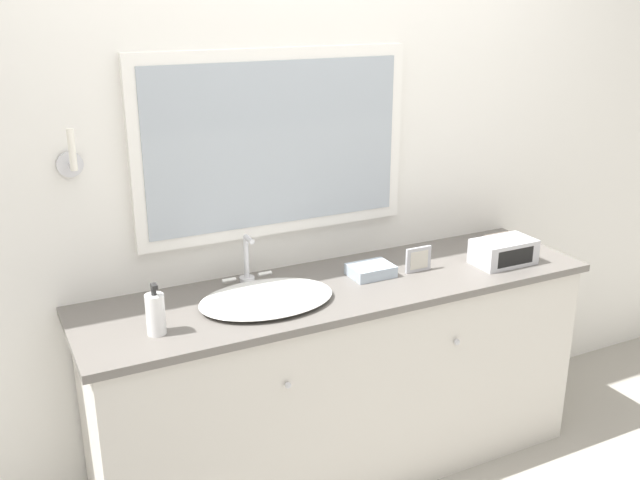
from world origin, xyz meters
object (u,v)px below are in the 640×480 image
object	(u,v)px
appliance_box	(504,252)
picture_frame	(418,259)
sink_basin	(266,297)
soap_bottle	(156,314)

from	to	relation	value
appliance_box	picture_frame	size ratio (longest dim) A/B	2.20
sink_basin	picture_frame	world-z (taller)	sink_basin
appliance_box	picture_frame	bearing A→B (deg)	167.07
appliance_box	picture_frame	distance (m)	0.38
soap_bottle	sink_basin	bearing A→B (deg)	10.07
sink_basin	appliance_box	distance (m)	1.05
appliance_box	soap_bottle	bearing A→B (deg)	179.80
sink_basin	soap_bottle	size ratio (longest dim) A/B	2.79
picture_frame	appliance_box	bearing A→B (deg)	-12.93
sink_basin	picture_frame	size ratio (longest dim) A/B	4.37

